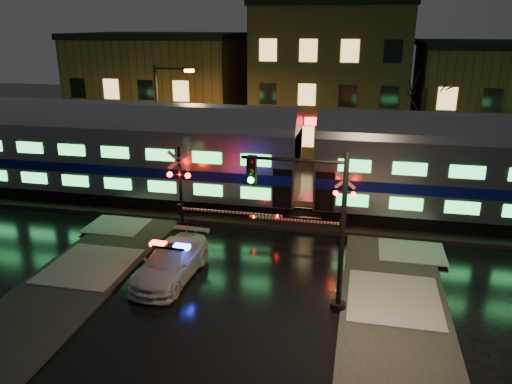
% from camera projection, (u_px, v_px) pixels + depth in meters
% --- Properties ---
extents(ground, '(120.00, 120.00, 0.00)m').
position_uv_depth(ground, '(248.00, 253.00, 23.48)').
color(ground, black).
rests_on(ground, ground).
extents(ballast, '(90.00, 4.20, 0.24)m').
position_uv_depth(ballast, '(268.00, 213.00, 28.07)').
color(ballast, black).
rests_on(ballast, ground).
extents(sidewalk_left, '(4.00, 20.00, 0.12)m').
position_uv_depth(sidewalk_left, '(49.00, 302.00, 19.20)').
color(sidewalk_left, '#2D2D2D').
rests_on(sidewalk_left, ground).
extents(sidewalk_right, '(4.00, 20.00, 0.12)m').
position_uv_depth(sidewalk_right, '(398.00, 346.00, 16.60)').
color(sidewalk_right, '#2D2D2D').
rests_on(sidewalk_right, ground).
extents(building_left, '(14.00, 10.00, 9.00)m').
position_uv_depth(building_left, '(163.00, 91.00, 45.02)').
color(building_left, '#51361F').
rests_on(building_left, ground).
extents(building_mid, '(12.00, 11.00, 11.50)m').
position_uv_depth(building_mid, '(331.00, 80.00, 42.07)').
color(building_mid, brown).
rests_on(building_mid, ground).
extents(building_right, '(12.00, 10.00, 8.50)m').
position_uv_depth(building_right, '(495.00, 104.00, 39.48)').
color(building_right, '#51361F').
rests_on(building_right, ground).
extents(train, '(51.00, 3.12, 5.92)m').
position_uv_depth(train, '(307.00, 159.00, 26.60)').
color(train, black).
rests_on(train, ballast).
extents(police_car, '(2.28, 5.02, 1.59)m').
position_uv_depth(police_car, '(171.00, 262.00, 20.98)').
color(police_car, silver).
rests_on(police_car, ground).
extents(crossing_signal_right, '(5.28, 0.63, 3.74)m').
position_uv_depth(crossing_signal_right, '(336.00, 212.00, 24.34)').
color(crossing_signal_right, black).
rests_on(crossing_signal_right, ground).
extents(crossing_signal_left, '(6.12, 0.67, 4.33)m').
position_uv_depth(crossing_signal_left, '(187.00, 196.00, 25.81)').
color(crossing_signal_left, black).
rests_on(crossing_signal_left, ground).
extents(traffic_light, '(3.98, 0.71, 6.16)m').
position_uv_depth(traffic_light, '(315.00, 228.00, 17.92)').
color(traffic_light, black).
rests_on(traffic_light, ground).
extents(streetlight, '(2.61, 0.27, 7.81)m').
position_uv_depth(streetlight, '(162.00, 118.00, 31.92)').
color(streetlight, black).
rests_on(streetlight, ground).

